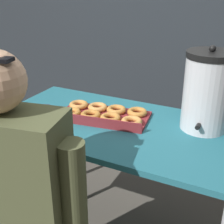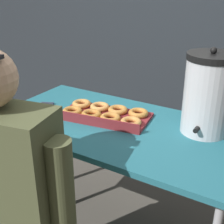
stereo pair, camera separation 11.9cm
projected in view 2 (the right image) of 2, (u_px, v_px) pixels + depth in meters
The scene contains 5 objects.
folding_table at pixel (117, 134), 1.61m from camera, with size 1.28×0.67×0.75m.
donut_box at pixel (105, 114), 1.65m from camera, with size 0.50×0.31×0.05m.
coffee_urn at pixel (208, 94), 1.43m from camera, with size 0.23×0.26×0.41m.
cell_phone at pixel (44, 108), 1.76m from camera, with size 0.14×0.17×0.01m.
person_seated at pixel (8, 208), 1.25m from camera, with size 0.60×0.31×1.23m.
Camera 2 is at (0.72, -1.23, 1.44)m, focal length 50.00 mm.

